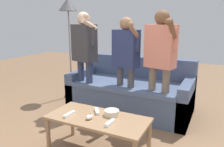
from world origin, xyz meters
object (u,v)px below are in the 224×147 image
at_px(game_remote_wand_far, 97,111).
at_px(game_remote_wand_spare, 69,114).
at_px(player_left, 84,50).
at_px(coffee_table, 98,122).
at_px(floor_lamp, 68,13).
at_px(player_center, 126,56).
at_px(snack_bowl, 112,113).
at_px(couch, 131,92).
at_px(player_right, 160,55).
at_px(game_remote_wand_near, 110,123).
at_px(game_remote_nunchuk, 90,117).

bearing_deg(game_remote_wand_far, game_remote_wand_spare, -137.24).
bearing_deg(player_left, game_remote_wand_spare, -64.78).
bearing_deg(player_left, coffee_table, -50.74).
xyz_separation_m(coffee_table, floor_lamp, (-1.38, 1.40, 1.16)).
bearing_deg(player_center, coffee_table, -82.97).
distance_m(coffee_table, snack_bowl, 0.17).
distance_m(couch, player_right, 0.91).
distance_m(player_left, player_right, 1.14).
relative_size(floor_lamp, player_left, 1.17).
bearing_deg(game_remote_wand_near, floor_lamp, 136.64).
bearing_deg(snack_bowl, player_right, 73.81).
xyz_separation_m(game_remote_nunchuk, floor_lamp, (-1.33, 1.47, 1.08)).
distance_m(game_remote_nunchuk, game_remote_wand_far, 0.17).
distance_m(player_left, game_remote_wand_far, 1.22).
distance_m(coffee_table, player_right, 1.20).
bearing_deg(player_right, game_remote_wand_far, -116.10).
bearing_deg(game_remote_nunchuk, game_remote_wand_spare, -173.51).
relative_size(player_left, player_right, 1.00).
bearing_deg(game_remote_nunchuk, couch, 94.18).
distance_m(player_center, game_remote_wand_near, 1.22).
bearing_deg(player_left, couch, 29.96).
relative_size(couch, game_remote_nunchuk, 21.00).
xyz_separation_m(snack_bowl, game_remote_wand_far, (-0.18, -0.00, -0.01)).
relative_size(player_center, game_remote_wand_far, 9.85).
xyz_separation_m(snack_bowl, player_center, (-0.23, 0.90, 0.45)).
bearing_deg(game_remote_wand_far, couch, 94.03).
height_order(player_left, player_center, player_left).
xyz_separation_m(snack_bowl, floor_lamp, (-1.49, 1.29, 1.07)).
bearing_deg(coffee_table, floor_lamp, 134.75).
relative_size(couch, game_remote_wand_near, 12.50).
height_order(couch, game_remote_wand_far, couch).
height_order(player_left, game_remote_wand_spare, player_left).
bearing_deg(snack_bowl, player_center, 104.52).
relative_size(player_left, game_remote_wand_near, 10.22).
bearing_deg(game_remote_wand_near, couch, 103.61).
distance_m(floor_lamp, player_right, 1.88).
xyz_separation_m(coffee_table, player_center, (-0.12, 1.00, 0.54)).
distance_m(snack_bowl, player_left, 1.33).
relative_size(player_center, game_remote_wand_spare, 8.97).
relative_size(snack_bowl, player_center, 0.11).
height_order(player_center, game_remote_wand_near, player_center).
height_order(couch, player_center, player_center).
height_order(couch, floor_lamp, floor_lamp).
bearing_deg(snack_bowl, floor_lamp, 139.12).
relative_size(coffee_table, game_remote_wand_far, 7.14).
distance_m(snack_bowl, floor_lamp, 2.25).
height_order(snack_bowl, player_center, player_center).
bearing_deg(game_remote_wand_spare, game_remote_wand_far, 42.76).
distance_m(couch, game_remote_wand_spare, 1.43).
bearing_deg(player_left, snack_bowl, -43.73).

